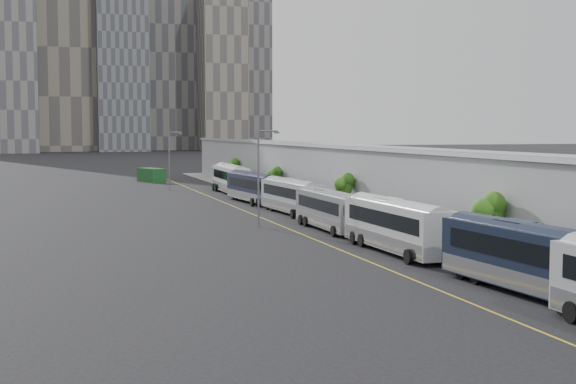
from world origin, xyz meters
name	(u,v)px	position (x,y,z in m)	size (l,w,h in m)	color
sidewalk	(373,218)	(9.00, 55.00, 0.06)	(10.00, 170.00, 0.12)	gray
lane_line	(271,222)	(-1.50, 55.00, 0.01)	(0.12, 160.00, 0.02)	gold
depot	(410,182)	(12.99, 55.00, 3.51)	(12.45, 160.40, 7.20)	gray
skyline	(91,27)	(-2.90, 324.16, 50.85)	(145.00, 64.00, 120.00)	slate
bus_1	(530,265)	(2.64, 18.47, 1.62)	(3.74, 13.34, 3.85)	black
bus_2	(397,230)	(1.88, 33.87, 1.63)	(2.94, 13.23, 3.85)	silver
bus_3	(330,213)	(1.73, 47.59, 1.49)	(2.71, 12.07, 3.53)	slate
bus_4	(291,199)	(2.52, 61.59, 1.53)	(3.26, 12.56, 3.64)	#ACADB7
bus_5	(253,190)	(1.83, 75.11, 1.54)	(3.66, 12.69, 3.66)	black
bus_6	(231,181)	(2.45, 90.02, 1.68)	(3.19, 13.68, 3.98)	white
tree_1	(487,211)	(5.73, 28.11, 3.46)	(2.14, 2.14, 4.55)	black
tree_2	(344,185)	(5.93, 55.07, 3.37)	(1.74, 1.74, 4.27)	black
tree_3	(275,176)	(6.02, 80.21, 2.91)	(1.56, 1.56, 3.73)	black
tree_4	(233,166)	(5.87, 103.60, 3.13)	(1.86, 1.86, 4.08)	black
street_lamp_near	(261,171)	(-3.56, 51.29, 5.09)	(2.04, 0.22, 8.80)	#59595E
street_lamp_far	(171,156)	(-4.68, 97.78, 4.94)	(2.04, 0.22, 8.52)	#59595E
shipping_container	(151,175)	(-5.10, 116.79, 1.16)	(2.42, 5.92, 2.32)	#16481E
suv	(146,174)	(-4.88, 125.51, 0.83)	(2.76, 5.99, 1.66)	black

